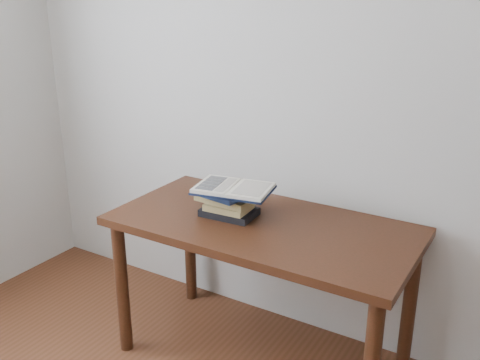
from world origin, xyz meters
The scene contains 3 objects.
desk centered at (-0.09, 1.38, 0.60)m, with size 1.31×0.66×0.70m.
book_stack centered at (-0.27, 1.37, 0.76)m, with size 0.27×0.20×0.12m.
open_book centered at (-0.23, 1.36, 0.84)m, with size 0.36×0.28×0.03m.
Camera 1 is at (0.91, -0.48, 1.64)m, focal length 40.00 mm.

